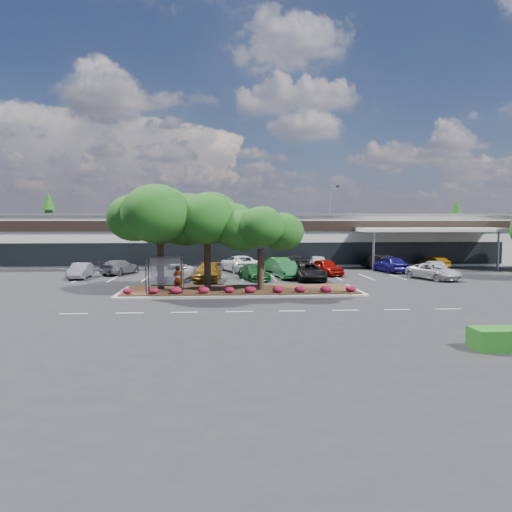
{
  "coord_description": "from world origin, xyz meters",
  "views": [
    {
      "loc": [
        -3.44,
        -33.25,
        5.36
      ],
      "look_at": [
        -0.69,
        6.06,
        2.6
      ],
      "focal_mm": 35.0,
      "sensor_mm": 36.0,
      "label": 1
    }
  ],
  "objects": [
    {
      "name": "car_14",
      "position": [
        7.18,
        21.33,
        0.8
      ],
      "size": [
        1.97,
        4.74,
        1.6
      ],
      "primitive_type": "imported",
      "rotation": [
        0.0,
        0.0,
        3.13
      ],
      "color": "#B1B5BD",
      "rests_on": "ground"
    },
    {
      "name": "island_tree_mid",
      "position": [
        -4.5,
        5.2,
        3.92
      ],
      "size": [
        6.6,
        6.6,
        7.32
      ],
      "primitive_type": null,
      "color": "#193B12",
      "rests_on": "landscape_island"
    },
    {
      "name": "car_2",
      "position": [
        -4.65,
        11.23,
        0.78
      ],
      "size": [
        2.66,
        5.55,
        1.56
      ],
      "primitive_type": "imported",
      "rotation": [
        0.0,
        0.0,
        -0.09
      ],
      "color": "brown",
      "rests_on": "ground"
    },
    {
      "name": "car_17",
      "position": [
        20.66,
        21.43,
        0.67
      ],
      "size": [
        2.18,
        4.25,
        1.33
      ],
      "primitive_type": "imported",
      "rotation": [
        0.0,
        0.0,
        3.34
      ],
      "color": "#663B05",
      "rests_on": "ground"
    },
    {
      "name": "lane_markings",
      "position": [
        -0.14,
        10.42,
        0.01
      ],
      "size": [
        33.12,
        20.06,
        0.01
      ],
      "color": "silver",
      "rests_on": "ground"
    },
    {
      "name": "car_13",
      "position": [
        4.14,
        20.8,
        0.82
      ],
      "size": [
        3.75,
        6.06,
        1.64
      ],
      "primitive_type": "imported",
      "rotation": [
        0.0,
        0.0,
        3.42
      ],
      "color": "black",
      "rests_on": "ground"
    },
    {
      "name": "shrub_row",
      "position": [
        -2.0,
        1.9,
        0.51
      ],
      "size": [
        17.0,
        0.8,
        0.5
      ],
      "primitive_type": null,
      "color": "maroon",
      "rests_on": "landscape_island"
    },
    {
      "name": "car_16",
      "position": [
        14.24,
        17.74,
        0.86
      ],
      "size": [
        2.82,
        5.29,
        1.71
      ],
      "primitive_type": "imported",
      "rotation": [
        0.0,
        0.0,
        3.31
      ],
      "color": "#150E5A",
      "rests_on": "ground"
    },
    {
      "name": "conifer_north_west",
      "position": [
        -30.0,
        46.0,
        5.0
      ],
      "size": [
        4.4,
        4.4,
        10.0
      ],
      "primitive_type": "cone",
      "color": "#193B12",
      "rests_on": "ground"
    },
    {
      "name": "light_pole",
      "position": [
        10.1,
        28.04,
        4.38
      ],
      "size": [
        1.39,
        0.85,
        9.89
      ],
      "rotation": [
        0.0,
        0.0,
        0.4
      ],
      "color": "gray",
      "rests_on": "ground"
    },
    {
      "name": "bus_shelter",
      "position": [
        -7.5,
        2.95,
        2.31
      ],
      "size": [
        2.75,
        1.55,
        2.59
      ],
      "color": "black",
      "rests_on": "landscape_island"
    },
    {
      "name": "car_7",
      "position": [
        16.03,
        11.01,
        0.74
      ],
      "size": [
        4.21,
        5.84,
        1.48
      ],
      "primitive_type": "imported",
      "rotation": [
        0.0,
        0.0,
        0.37
      ],
      "color": "#B9B9B9",
      "rests_on": "ground"
    },
    {
      "name": "landscape_island",
      "position": [
        -2.0,
        4.0,
        0.12
      ],
      "size": [
        18.0,
        6.0,
        0.26
      ],
      "color": "gray",
      "rests_on": "ground"
    },
    {
      "name": "ground",
      "position": [
        0.0,
        0.0,
        0.0
      ],
      "size": [
        160.0,
        160.0,
        0.0
      ],
      "primitive_type": "plane",
      "color": "black",
      "rests_on": "ground"
    },
    {
      "name": "car_9",
      "position": [
        -13.68,
        17.73,
        0.74
      ],
      "size": [
        3.74,
        5.48,
        1.47
      ],
      "primitive_type": "imported",
      "rotation": [
        0.0,
        0.0,
        2.78
      ],
      "color": "#585960",
      "rests_on": "ground"
    },
    {
      "name": "car_5",
      "position": [
        2.65,
        12.95,
        0.8
      ],
      "size": [
        2.2,
        5.01,
        1.6
      ],
      "primitive_type": "imported",
      "rotation": [
        0.0,
        0.0,
        0.11
      ],
      "color": "#1A4F27",
      "rests_on": "ground"
    },
    {
      "name": "car_3",
      "position": [
        -0.48,
        11.87,
        0.68
      ],
      "size": [
        3.15,
        5.06,
        1.37
      ],
      "primitive_type": "imported",
      "rotation": [
        0.0,
        0.0,
        0.28
      ],
      "color": "#13481D",
      "rests_on": "ground"
    },
    {
      "name": "conifer_north_east",
      "position": [
        34.0,
        44.0,
        4.5
      ],
      "size": [
        3.96,
        3.96,
        9.0
      ],
      "primitive_type": "cone",
      "color": "#193B12",
      "rests_on": "ground"
    },
    {
      "name": "car_4",
      "position": [
        4.45,
        11.14,
        0.77
      ],
      "size": [
        2.66,
        5.61,
        1.55
      ],
      "primitive_type": "imported",
      "rotation": [
        0.0,
        0.0,
        0.02
      ],
      "color": "black",
      "rests_on": "ground"
    },
    {
      "name": "retail_store",
      "position": [
        0.06,
        33.91,
        3.15
      ],
      "size": [
        80.4,
        25.2,
        6.25
      ],
      "color": "beige",
      "rests_on": "ground"
    },
    {
      "name": "island_tree_east",
      "position": [
        -0.5,
        3.7,
        3.51
      ],
      "size": [
        5.8,
        5.8,
        6.5
      ],
      "primitive_type": null,
      "color": "#193B12",
      "rests_on": "landscape_island"
    },
    {
      "name": "car_8",
      "position": [
        17.17,
        13.05,
        0.81
      ],
      "size": [
        2.4,
        4.93,
        1.62
      ],
      "primitive_type": "imported",
      "rotation": [
        0.0,
        0.0,
        -0.1
      ],
      "color": "#B1B4BD",
      "rests_on": "ground"
    },
    {
      "name": "island_tree_west",
      "position": [
        -8.0,
        4.5,
        4.21
      ],
      "size": [
        7.2,
        7.2,
        7.89
      ],
      "primitive_type": null,
      "color": "#193B12",
      "rests_on": "landscape_island"
    },
    {
      "name": "person_waiting",
      "position": [
        -6.57,
        2.73,
        1.21
      ],
      "size": [
        0.76,
        0.57,
        1.89
      ],
      "primitive_type": "imported",
      "rotation": [
        0.0,
        0.0,
        2.97
      ],
      "color": "#594C47",
      "rests_on": "landscape_island"
    },
    {
      "name": "car_1",
      "position": [
        -7.64,
        12.48,
        0.71
      ],
      "size": [
        3.56,
        5.55,
        1.42
      ],
      "primitive_type": "imported",
      "rotation": [
        0.0,
        0.0,
        -0.25
      ],
      "color": "silver",
      "rests_on": "ground"
    },
    {
      "name": "car_12",
      "position": [
        2.35,
        18.09,
        0.81
      ],
      "size": [
        2.97,
        5.21,
        1.63
      ],
      "primitive_type": "imported",
      "rotation": [
        0.0,
        0.0,
        3.41
      ],
      "color": "#18541E",
      "rests_on": "ground"
    },
    {
      "name": "car_15",
      "position": [
        14.03,
        20.68,
        0.82
      ],
      "size": [
        2.99,
        5.27,
        1.64
      ],
      "primitive_type": "imported",
      "rotation": [
        0.0,
        0.0,
        3.41
      ],
      "color": "black",
      "rests_on": "ground"
    },
    {
      "name": "car_11",
      "position": [
        -1.53,
        19.42,
        0.86
      ],
      "size": [
        4.66,
        6.75,
        1.71
      ],
      "primitive_type": "imported",
      "rotation": [
        0.0,
        0.0,
        3.47
      ],
      "color": "white",
      "rests_on": "ground"
    },
    {
      "name": "car_6",
      "position": [
        6.95,
        15.41,
        0.79
      ],
      "size": [
        3.2,
        5.01,
        1.59
      ],
      "primitive_type": "imported",
      "rotation": [
        0.0,
        0.0,
        0.31
      ],
      "color": "#890803",
      "rests_on": "ground"
    },
    {
      "name": "car_0",
      "position": [
        -16.61,
        14.3,
        0.72
      ],
      "size": [
        1.53,
        4.37,
        1.44
      ],
      "primitive_type": "imported",
      "rotation": [
        0.0,
        0.0,
        0.0
      ],
      "color": "slate",
      "rests_on": "ground"
    }
  ]
}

